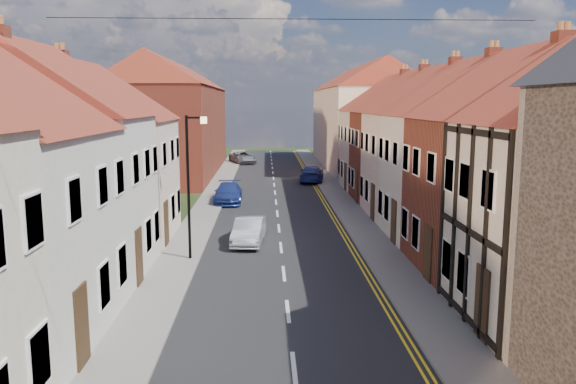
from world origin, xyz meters
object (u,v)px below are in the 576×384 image
object	(u,v)px
lamppost	(190,178)
car_mid	(249,231)
car_far_b	(312,174)
car_distant	(243,157)
car_far	(228,193)

from	to	relation	value
lamppost	car_mid	size ratio (longest dim) A/B	1.60
car_mid	car_far_b	size ratio (longest dim) A/B	0.80
car_distant	car_mid	bearing A→B (deg)	-105.95
lamppost	car_far_b	bearing A→B (deg)	73.47
car_mid	lamppost	bearing A→B (deg)	-123.77
lamppost	car_far_b	xyz separation A→B (m)	(7.01, 23.63, -2.86)
car_mid	car_far	world-z (taller)	car_far
car_mid	car_distant	bearing A→B (deg)	97.80
car_distant	car_far_b	world-z (taller)	car_far_b
lamppost	car_mid	bearing A→B (deg)	51.14
lamppost	car_far_b	world-z (taller)	lamppost
lamppost	car_mid	world-z (taller)	lamppost
car_far_b	car_distant	bearing A→B (deg)	-59.89
car_mid	car_distant	xyz separation A→B (m)	(-1.70, 35.80, 0.03)
car_far	car_distant	xyz separation A→B (m)	(0.00, 24.67, 0.00)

